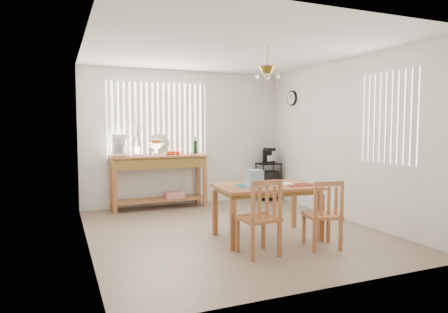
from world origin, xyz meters
name	(u,v)px	position (x,y,z in m)	size (l,w,h in m)	color
ground	(232,231)	(0.00, 0.00, -0.01)	(4.00, 4.50, 0.01)	gray
room_shell	(232,115)	(0.00, 0.02, 1.69)	(4.20, 4.70, 2.70)	white
sideboard	(160,168)	(-0.59, 1.98, 0.75)	(1.78, 0.50, 1.00)	#AD663A
sideboard_items	(143,147)	(-0.89, 2.00, 1.15)	(1.69, 0.43, 0.76)	maroon
wire_cart	(268,178)	(1.70, 1.98, 0.46)	(0.45, 0.36, 0.77)	black
cart_items	(268,156)	(1.70, 1.99, 0.91)	(0.18, 0.22, 0.32)	black
dining_table	(266,191)	(0.28, -0.51, 0.64)	(1.42, 0.98, 0.73)	#AD663A
table_items	(261,180)	(0.14, -0.62, 0.81)	(1.04, 0.56, 0.23)	#157673
chair_left	(260,218)	(-0.15, -1.15, 0.45)	(0.45, 0.45, 0.92)	#AD663A
chair_right	(323,215)	(0.71, -1.21, 0.42)	(0.47, 0.47, 0.86)	#AD663A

